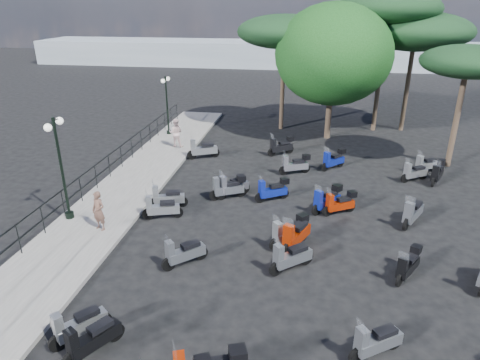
# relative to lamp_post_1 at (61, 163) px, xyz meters

# --- Properties ---
(ground) EXTENTS (120.00, 120.00, 0.00)m
(ground) POSITION_rel_lamp_post_1_xyz_m (7.54, -0.64, -2.44)
(ground) COLOR black
(ground) RESTS_ON ground
(sidewalk) EXTENTS (3.00, 30.00, 0.15)m
(sidewalk) POSITION_rel_lamp_post_1_xyz_m (1.04, 2.36, -2.36)
(sidewalk) COLOR slate
(sidewalk) RESTS_ON ground
(railing) EXTENTS (0.04, 26.04, 1.10)m
(railing) POSITION_rel_lamp_post_1_xyz_m (-0.26, 2.16, -1.54)
(railing) COLOR black
(railing) RESTS_ON sidewalk
(lamp_post_1) EXTENTS (0.37, 1.18, 4.01)m
(lamp_post_1) POSITION_rel_lamp_post_1_xyz_m (0.00, 0.00, 0.00)
(lamp_post_1) COLOR black
(lamp_post_1) RESTS_ON sidewalk
(lamp_post_2) EXTENTS (0.29, 1.06, 3.61)m
(lamp_post_2) POSITION_rel_lamp_post_1_xyz_m (0.28, 11.57, -0.23)
(lamp_post_2) COLOR black
(lamp_post_2) RESTS_ON sidewalk
(woman) EXTENTS (0.63, 0.51, 1.50)m
(woman) POSITION_rel_lamp_post_1_xyz_m (1.61, -0.65, -1.54)
(woman) COLOR brown
(woman) RESTS_ON sidewalk
(pedestrian_far) EXTENTS (0.84, 0.67, 1.64)m
(pedestrian_far) POSITION_rel_lamp_post_1_xyz_m (1.52, 9.16, -1.47)
(pedestrian_far) COLOR beige
(pedestrian_far) RESTS_ON sidewalk
(scooter_0) EXTENTS (1.00, 1.48, 1.33)m
(scooter_0) POSITION_rel_lamp_post_1_xyz_m (4.13, -6.26, -1.98)
(scooter_0) COLOR black
(scooter_0) RESTS_ON ground
(scooter_1) EXTENTS (1.12, 1.33, 1.31)m
(scooter_1) POSITION_rel_lamp_post_1_xyz_m (3.56, -5.84, -1.99)
(scooter_1) COLOR black
(scooter_1) RESTS_ON ground
(scooter_2) EXTENTS (1.28, 1.19, 1.31)m
(scooter_2) POSITION_rel_lamp_post_1_xyz_m (5.25, -2.21, -1.98)
(scooter_2) COLOR black
(scooter_2) RESTS_ON ground
(scooter_3) EXTENTS (1.53, 0.96, 1.33)m
(scooter_3) POSITION_rel_lamp_post_1_xyz_m (5.73, 3.03, -1.94)
(scooter_3) COLOR black
(scooter_3) RESTS_ON ground
(scooter_4) EXTENTS (1.57, 0.71, 1.28)m
(scooter_4) POSITION_rel_lamp_post_1_xyz_m (3.40, 1.74, -1.99)
(scooter_4) COLOR black
(scooter_4) RESTS_ON ground
(scooter_5) EXTENTS (1.67, 0.96, 1.43)m
(scooter_5) POSITION_rel_lamp_post_1_xyz_m (3.40, 7.85, -1.94)
(scooter_5) COLOR black
(scooter_5) RESTS_ON ground
(scooter_8) EXTENTS (0.97, 1.74, 1.48)m
(scooter_8) POSITION_rel_lamp_post_1_xyz_m (8.77, -0.62, -1.93)
(scooter_8) COLOR black
(scooter_8) RESTS_ON ground
(scooter_9) EXTENTS (1.37, 1.18, 1.36)m
(scooter_9) POSITION_rel_lamp_post_1_xyz_m (8.68, -1.93, -1.97)
(scooter_9) COLOR black
(scooter_9) RESTS_ON ground
(scooter_10) EXTENTS (1.32, 1.25, 1.36)m
(scooter_10) POSITION_rel_lamp_post_1_xyz_m (5.88, 3.24, -1.97)
(scooter_10) COLOR black
(scooter_10) RESTS_ON ground
(scooter_11) EXTENTS (1.41, 1.10, 1.31)m
(scooter_11) POSITION_rel_lamp_post_1_xyz_m (7.58, 9.12, -1.95)
(scooter_11) COLOR black
(scooter_11) RESTS_ON ground
(scooter_13) EXTENTS (1.39, 0.98, 1.27)m
(scooter_13) POSITION_rel_lamp_post_1_xyz_m (10.88, -5.22, -2.00)
(scooter_13) COLOR black
(scooter_13) RESTS_ON ground
(scooter_14) EXTENTS (1.31, 1.30, 1.34)m
(scooter_14) POSITION_rel_lamp_post_1_xyz_m (8.55, -0.38, -1.93)
(scooter_14) COLOR black
(scooter_14) RESTS_ON ground
(scooter_15) EXTENTS (1.42, 0.97, 1.26)m
(scooter_15) POSITION_rel_lamp_post_1_xyz_m (7.64, 3.14, -1.96)
(scooter_15) COLOR black
(scooter_15) RESTS_ON ground
(scooter_16) EXTENTS (1.37, 0.91, 1.21)m
(scooter_16) POSITION_rel_lamp_post_1_xyz_m (10.43, 2.32, -1.99)
(scooter_16) COLOR black
(scooter_16) RESTS_ON ground
(scooter_17) EXTENTS (1.52, 0.84, 1.28)m
(scooter_17) POSITION_rel_lamp_post_1_xyz_m (8.46, 6.37, -1.96)
(scooter_17) COLOR black
(scooter_17) RESTS_ON ground
(scooter_20) EXTENTS (0.94, 1.34, 1.20)m
(scooter_20) POSITION_rel_lamp_post_1_xyz_m (12.27, -1.76, -1.99)
(scooter_20) COLOR black
(scooter_20) RESTS_ON ground
(scooter_21) EXTENTS (1.02, 1.58, 1.40)m
(scooter_21) POSITION_rel_lamp_post_1_xyz_m (13.12, 1.87, -1.95)
(scooter_21) COLOR black
(scooter_21) RESTS_ON ground
(scooter_22) EXTENTS (1.23, 1.35, 1.33)m
(scooter_22) POSITION_rel_lamp_post_1_xyz_m (9.92, 2.51, -1.94)
(scooter_22) COLOR black
(scooter_22) RESTS_ON ground
(scooter_23) EXTENTS (1.23, 1.25, 1.28)m
(scooter_23) POSITION_rel_lamp_post_1_xyz_m (10.37, 7.39, -1.96)
(scooter_23) COLOR black
(scooter_23) RESTS_ON ground
(scooter_28) EXTENTS (0.91, 1.52, 1.30)m
(scooter_28) POSITION_rel_lamp_post_1_xyz_m (15.12, 6.33, -1.95)
(scooter_28) COLOR black
(scooter_28) RESTS_ON ground
(scooter_29) EXTENTS (1.37, 0.91, 1.23)m
(scooter_29) POSITION_rel_lamp_post_1_xyz_m (14.89, 7.56, -2.01)
(scooter_29) COLOR black
(scooter_29) RESTS_ON ground
(scooter_30) EXTENTS (1.57, 0.71, 1.28)m
(scooter_30) POSITION_rel_lamp_post_1_xyz_m (3.47, 0.78, -1.99)
(scooter_30) COLOR black
(scooter_30) RESTS_ON ground
(scooter_31) EXTENTS (1.37, 0.91, 1.23)m
(scooter_31) POSITION_rel_lamp_post_1_xyz_m (14.10, 6.35, -2.01)
(scooter_31) COLOR black
(scooter_31) RESTS_ON ground
(broadleaf_tree) EXTENTS (6.87, 6.87, 7.98)m
(broadleaf_tree) POSITION_rel_lamp_post_1_xyz_m (10.19, 12.80, 2.61)
(broadleaf_tree) COLOR #38281E
(broadleaf_tree) RESTS_ON ground
(pine_0) EXTENTS (6.22, 6.22, 8.62)m
(pine_0) POSITION_rel_lamp_post_1_xyz_m (13.28, 15.05, 5.06)
(pine_0) COLOR #38281E
(pine_0) RESTS_ON ground
(pine_1) EXTENTS (6.74, 6.74, 7.43)m
(pine_1) POSITION_rel_lamp_post_1_xyz_m (15.11, 15.35, 3.79)
(pine_1) COLOR #38281E
(pine_1) RESTS_ON ground
(pine_2) EXTENTS (5.93, 5.93, 7.24)m
(pine_2) POSITION_rel_lamp_post_1_xyz_m (7.19, 14.41, 3.74)
(pine_2) COLOR #38281E
(pine_2) RESTS_ON ground
(pine_3) EXTENTS (4.45, 4.45, 6.09)m
(pine_3) POSITION_rel_lamp_post_1_xyz_m (16.30, 8.79, 2.83)
(pine_3) COLOR #38281E
(pine_3) RESTS_ON ground
(distant_hills) EXTENTS (70.00, 8.00, 3.00)m
(distant_hills) POSITION_rel_lamp_post_1_xyz_m (7.54, 44.36, -0.94)
(distant_hills) COLOR gray
(distant_hills) RESTS_ON ground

